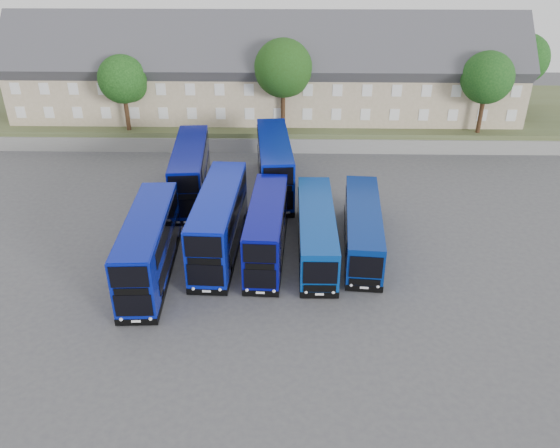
{
  "coord_description": "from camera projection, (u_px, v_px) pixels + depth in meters",
  "views": [
    {
      "loc": [
        2.86,
        -29.05,
        20.67
      ],
      "look_at": [
        2.13,
        4.6,
        2.2
      ],
      "focal_mm": 35.0,
      "sensor_mm": 36.0,
      "label": 1
    }
  ],
  "objects": [
    {
      "name": "retaining_wall",
      "position": [
        263.0,
        146.0,
        56.13
      ],
      "size": [
        70.0,
        0.4,
        1.5
      ],
      "primitive_type": "cube",
      "color": "slate",
      "rests_on": "ground"
    },
    {
      "name": "ground",
      "position": [
        246.0,
        287.0,
        35.46
      ],
      "size": [
        120.0,
        120.0,
        0.0
      ],
      "primitive_type": "plane",
      "color": "#46464B",
      "rests_on": "ground"
    },
    {
      "name": "terrace_row",
      "position": [
        265.0,
        74.0,
        58.58
      ],
      "size": [
        54.0,
        10.4,
        11.2
      ],
      "color": "tan",
      "rests_on": "earth_bank"
    },
    {
      "name": "dd_front_left",
      "position": [
        149.0,
        248.0,
        35.71
      ],
      "size": [
        3.07,
        11.03,
        4.34
      ],
      "rotation": [
        0.0,
        0.0,
        0.05
      ],
      "color": "#081695",
      "rests_on": "ground"
    },
    {
      "name": "dd_rear_right",
      "position": [
        274.0,
        165.0,
        47.66
      ],
      "size": [
        3.65,
        11.76,
        4.6
      ],
      "rotation": [
        0.0,
        0.0,
        0.09
      ],
      "color": "#08199C",
      "rests_on": "ground"
    },
    {
      "name": "tree_east",
      "position": [
        488.0,
        79.0,
        53.48
      ],
      "size": [
        5.12,
        5.12,
        8.16
      ],
      "color": "#382314",
      "rests_on": "earth_bank"
    },
    {
      "name": "tree_mid",
      "position": [
        285.0,
        70.0,
        53.97
      ],
      "size": [
        5.76,
        5.76,
        9.18
      ],
      "color": "#382314",
      "rests_on": "earth_bank"
    },
    {
      "name": "tree_west",
      "position": [
        124.0,
        81.0,
        54.33
      ],
      "size": [
        4.8,
        4.8,
        7.65
      ],
      "color": "#382314",
      "rests_on": "earth_bank"
    },
    {
      "name": "dd_front_mid",
      "position": [
        219.0,
        223.0,
        38.48
      ],
      "size": [
        3.07,
        11.51,
        4.54
      ],
      "rotation": [
        0.0,
        0.0,
        -0.04
      ],
      "color": "#0919A7",
      "rests_on": "ground"
    },
    {
      "name": "dd_front_right",
      "position": [
        267.0,
        231.0,
        37.95
      ],
      "size": [
        2.78,
        10.34,
        4.07
      ],
      "rotation": [
        0.0,
        0.0,
        -0.04
      ],
      "color": "#070980",
      "rests_on": "ground"
    },
    {
      "name": "tree_far",
      "position": [
        524.0,
        61.0,
        59.34
      ],
      "size": [
        5.44,
        5.44,
        8.67
      ],
      "color": "#382314",
      "rests_on": "earth_bank"
    },
    {
      "name": "earth_bank",
      "position": [
        267.0,
        114.0,
        64.78
      ],
      "size": [
        80.0,
        20.0,
        2.0
      ],
      "primitive_type": "cube",
      "color": "#4B512E",
      "rests_on": "ground"
    },
    {
      "name": "coach_east_b",
      "position": [
        362.0,
        229.0,
        39.16
      ],
      "size": [
        3.3,
        11.64,
        3.14
      ],
      "rotation": [
        0.0,
        0.0,
        -0.08
      ],
      "color": "navy",
      "rests_on": "ground"
    },
    {
      "name": "dd_rear_left",
      "position": [
        191.0,
        172.0,
        46.42
      ],
      "size": [
        3.53,
        11.44,
        4.48
      ],
      "rotation": [
        0.0,
        0.0,
        0.09
      ],
      "color": "#060E7D",
      "rests_on": "ground"
    },
    {
      "name": "coach_east_a",
      "position": [
        316.0,
        232.0,
        38.68
      ],
      "size": [
        2.53,
        11.78,
        3.21
      ],
      "rotation": [
        0.0,
        0.0,
        0.0
      ],
      "color": "#073892",
      "rests_on": "ground"
    }
  ]
}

